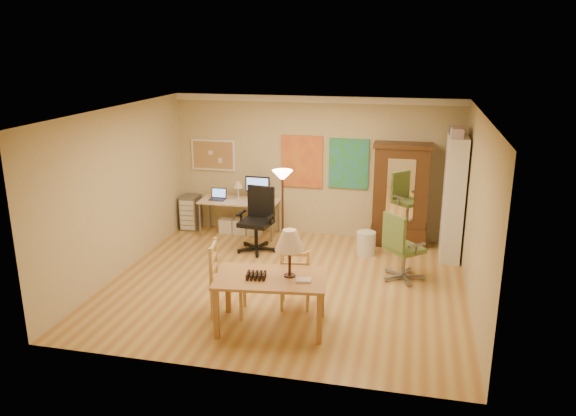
% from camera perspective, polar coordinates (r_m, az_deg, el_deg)
% --- Properties ---
extents(floor, '(5.50, 5.50, 0.00)m').
position_cam_1_polar(floor, '(8.90, -0.23, -7.75)').
color(floor, '#A4713A').
rests_on(floor, ground).
extents(crown_molding, '(5.50, 0.08, 0.12)m').
position_cam_1_polar(crown_molding, '(10.57, 2.82, 10.98)').
color(crown_molding, white).
rests_on(crown_molding, floor).
extents(corkboard, '(0.90, 0.04, 0.62)m').
position_cam_1_polar(corkboard, '(11.29, -7.60, 5.36)').
color(corkboard, '#9E6E4A').
rests_on(corkboard, floor).
extents(art_panel_left, '(0.80, 0.04, 1.00)m').
position_cam_1_polar(art_panel_left, '(10.81, 1.43, 4.73)').
color(art_panel_left, gold).
rests_on(art_panel_left, floor).
extents(art_panel_right, '(0.75, 0.04, 0.95)m').
position_cam_1_polar(art_panel_right, '(10.67, 6.19, 4.49)').
color(art_panel_right, teal).
rests_on(art_panel_right, floor).
extents(dining_table, '(1.54, 1.04, 1.36)m').
position_cam_1_polar(dining_table, '(7.32, -1.06, -5.99)').
color(dining_table, brown).
rests_on(dining_table, floor).
extents(ladder_chair_back, '(0.48, 0.46, 0.91)m').
position_cam_1_polar(ladder_chair_back, '(8.02, 0.74, -7.28)').
color(ladder_chair_back, tan).
rests_on(ladder_chair_back, floor).
extents(ladder_chair_left, '(0.54, 0.56, 1.04)m').
position_cam_1_polar(ladder_chair_left, '(7.88, -6.33, -7.35)').
color(ladder_chair_left, tan).
rests_on(ladder_chair_left, floor).
extents(torchiere_lamp, '(0.32, 0.32, 1.76)m').
position_cam_1_polar(torchiere_lamp, '(8.72, -0.56, 1.60)').
color(torchiere_lamp, '#42241A').
rests_on(torchiere_lamp, floor).
extents(computer_desk, '(1.53, 0.67, 1.16)m').
position_cam_1_polar(computer_desk, '(11.05, -4.75, -0.55)').
color(computer_desk, beige).
rests_on(computer_desk, floor).
extents(office_chair_black, '(0.72, 0.72, 1.16)m').
position_cam_1_polar(office_chair_black, '(10.20, -3.16, -2.67)').
color(office_chair_black, black).
rests_on(office_chair_black, floor).
extents(office_chair_green, '(0.71, 0.71, 1.11)m').
position_cam_1_polar(office_chair_green, '(9.15, 11.47, -5.39)').
color(office_chair_green, slate).
rests_on(office_chair_green, floor).
extents(drawer_cart, '(0.34, 0.41, 0.69)m').
position_cam_1_polar(drawer_cart, '(11.53, -9.85, -0.43)').
color(drawer_cart, slate).
rests_on(drawer_cart, floor).
extents(armoire, '(1.04, 0.49, 1.92)m').
position_cam_1_polar(armoire, '(10.53, 11.32, 0.64)').
color(armoire, '#311F0D').
rests_on(armoire, floor).
extents(bookshelf, '(0.32, 0.86, 2.16)m').
position_cam_1_polar(bookshelf, '(10.07, 16.43, 0.95)').
color(bookshelf, white).
rests_on(bookshelf, floor).
extents(wastebin, '(0.34, 0.34, 0.43)m').
position_cam_1_polar(wastebin, '(10.12, 7.92, -3.56)').
color(wastebin, silver).
rests_on(wastebin, floor).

